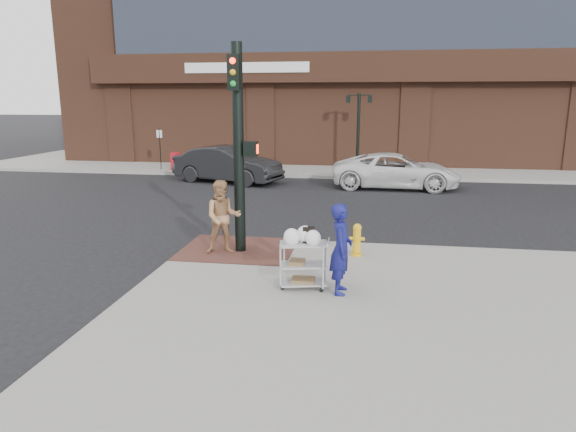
% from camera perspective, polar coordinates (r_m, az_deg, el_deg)
% --- Properties ---
extents(ground, '(220.00, 220.00, 0.00)m').
position_cam_1_polar(ground, '(12.15, -3.88, -5.70)').
color(ground, black).
rests_on(ground, ground).
extents(sidewalk_far, '(65.00, 36.00, 0.15)m').
position_cam_1_polar(sidewalk_far, '(44.50, 21.97, 7.06)').
color(sidewalk_far, gray).
rests_on(sidewalk_far, ground).
extents(brick_curb_ramp, '(2.80, 2.40, 0.01)m').
position_cam_1_polar(brick_curb_ramp, '(13.07, -5.59, -3.67)').
color(brick_curb_ramp, '#532E27').
rests_on(brick_curb_ramp, sidewalk_near).
extents(lamp_post, '(1.32, 0.22, 4.00)m').
position_cam_1_polar(lamp_post, '(27.25, 7.83, 10.13)').
color(lamp_post, black).
rests_on(lamp_post, sidewalk_far).
extents(parking_sign, '(0.05, 0.05, 2.20)m').
position_cam_1_polar(parking_sign, '(28.59, -14.02, 7.25)').
color(parking_sign, black).
rests_on(parking_sign, sidewalk_far).
extents(traffic_signal_pole, '(0.61, 0.51, 5.00)m').
position_cam_1_polar(traffic_signal_pole, '(12.42, -5.45, 8.05)').
color(traffic_signal_pole, black).
rests_on(traffic_signal_pole, sidewalk_near).
extents(woman_blue, '(0.43, 0.65, 1.78)m').
position_cam_1_polar(woman_blue, '(9.96, 5.91, -3.65)').
color(woman_blue, '#12135A').
rests_on(woman_blue, sidewalk_near).
extents(pedestrian_tan, '(1.05, 0.92, 1.81)m').
position_cam_1_polar(pedestrian_tan, '(12.57, -7.23, -0.13)').
color(pedestrian_tan, '#A6764E').
rests_on(pedestrian_tan, sidewalk_near).
extents(sedan_dark, '(5.46, 3.19, 1.70)m').
position_cam_1_polar(sedan_dark, '(24.46, -6.71, 5.71)').
color(sedan_dark, black).
rests_on(sedan_dark, ground).
extents(minivan_white, '(5.61, 2.71, 1.54)m').
position_cam_1_polar(minivan_white, '(23.23, 11.92, 4.94)').
color(minivan_white, white).
rests_on(minivan_white, ground).
extents(utility_cart, '(0.99, 0.69, 1.26)m').
position_cam_1_polar(utility_cart, '(10.26, 1.70, -4.97)').
color(utility_cart, '#A4A4AA').
rests_on(utility_cart, sidewalk_near).
extents(fire_hydrant, '(0.38, 0.26, 0.80)m').
position_cam_1_polar(fire_hydrant, '(12.50, 7.66, -2.58)').
color(fire_hydrant, gold).
rests_on(fire_hydrant, sidewalk_near).
extents(newsbox_red, '(0.47, 0.44, 0.94)m').
position_cam_1_polar(newsbox_red, '(28.24, -12.40, 5.98)').
color(newsbox_red, '#A7131D').
rests_on(newsbox_red, sidewalk_far).
extents(newsbox_yellow, '(0.48, 0.46, 0.94)m').
position_cam_1_polar(newsbox_yellow, '(27.17, -6.67, 5.92)').
color(newsbox_yellow, gold).
rests_on(newsbox_yellow, sidewalk_far).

